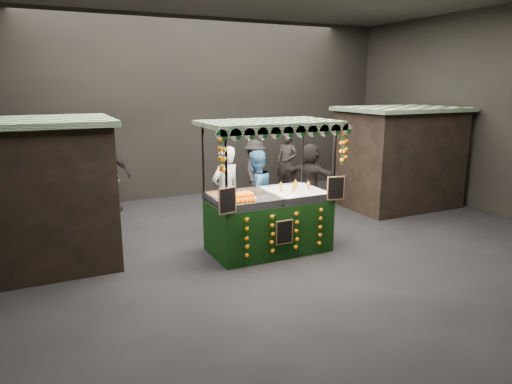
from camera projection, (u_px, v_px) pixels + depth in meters
name	position (u px, v px, depth m)	size (l,w,h in m)	color
ground	(277.00, 246.00, 9.20)	(12.00, 12.00, 0.00)	black
market_hall	(279.00, 72.00, 8.43)	(12.10, 10.10, 5.05)	black
neighbour_stall_left	(27.00, 194.00, 7.94)	(3.00, 2.20, 2.60)	black
neighbour_stall_right	(398.00, 157.00, 12.06)	(3.00, 2.20, 2.60)	black
juice_stall	(270.00, 212.00, 8.79)	(2.60, 1.53, 2.52)	black
vendor_grey	(226.00, 192.00, 9.55)	(0.82, 0.67, 1.94)	gray
vendor_blue	(256.00, 192.00, 9.82)	(1.07, 0.95, 1.82)	navy
shopper_0	(106.00, 195.00, 9.44)	(0.80, 0.66, 1.89)	black
shopper_1	(372.00, 172.00, 12.78)	(0.95, 0.90, 1.56)	black
shopper_2	(110.00, 175.00, 11.45)	(1.18, 1.07, 1.93)	#282221
shopper_3	(255.00, 171.00, 12.50)	(1.15, 1.27, 1.71)	#2B2623
shopper_4	(62.00, 183.00, 10.95)	(1.01, 0.98, 1.75)	#2D2824
shopper_5	(310.00, 177.00, 11.79)	(1.22, 1.63, 1.71)	#2B2523
shopper_6	(287.00, 163.00, 13.38)	(0.73, 0.80, 1.83)	#2D2925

